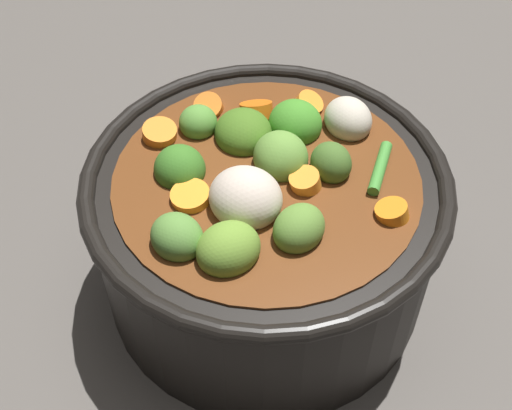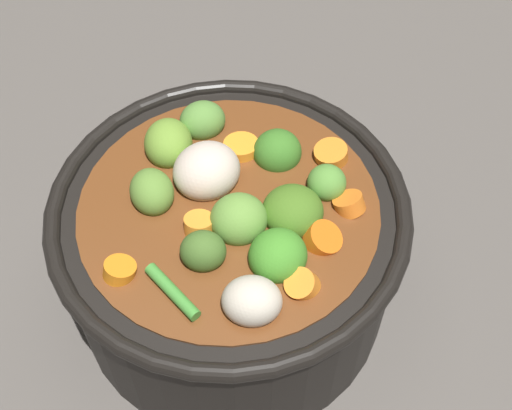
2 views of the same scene
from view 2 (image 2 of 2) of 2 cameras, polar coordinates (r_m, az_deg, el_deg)
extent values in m
plane|color=#514C47|center=(0.58, -1.91, -7.11)|extent=(1.10, 1.10, 0.00)
cylinder|color=black|center=(0.53, -2.08, -4.01)|extent=(0.24, 0.24, 0.11)
torus|color=black|center=(0.48, -2.27, -0.28)|extent=(0.26, 0.26, 0.01)
cylinder|color=brown|center=(0.52, -2.09, -3.72)|extent=(0.21, 0.21, 0.11)
ellipsoid|color=#446828|center=(0.45, -4.40, -3.83)|extent=(0.03, 0.03, 0.03)
ellipsoid|color=#58893A|center=(0.53, -4.45, 6.96)|extent=(0.05, 0.04, 0.03)
ellipsoid|color=#64953C|center=(0.46, -1.44, -1.21)|extent=(0.05, 0.05, 0.04)
ellipsoid|color=#428C28|center=(0.45, 1.82, -4.23)|extent=(0.05, 0.05, 0.04)
ellipsoid|color=olive|center=(0.51, -7.26, 5.06)|extent=(0.04, 0.05, 0.03)
ellipsoid|color=#3A7324|center=(0.51, 1.78, 4.39)|extent=(0.05, 0.05, 0.03)
ellipsoid|color=#467020|center=(0.47, 3.07, -0.41)|extent=(0.04, 0.04, 0.03)
ellipsoid|color=olive|center=(0.48, -8.66, 0.89)|extent=(0.04, 0.05, 0.03)
ellipsoid|color=#558E37|center=(0.49, 5.87, 1.85)|extent=(0.03, 0.03, 0.03)
cylinder|color=orange|center=(0.44, 3.86, -6.62)|extent=(0.03, 0.03, 0.02)
cylinder|color=orange|center=(0.48, 7.71, 0.06)|extent=(0.03, 0.03, 0.02)
cylinder|color=orange|center=(0.46, 5.54, -2.84)|extent=(0.03, 0.03, 0.02)
cylinder|color=orange|center=(0.47, -4.72, -1.83)|extent=(0.02, 0.02, 0.02)
cylinder|color=orange|center=(0.46, -11.21, -5.37)|extent=(0.03, 0.03, 0.02)
cylinder|color=orange|center=(0.51, 6.23, 4.09)|extent=(0.03, 0.03, 0.02)
cylinder|color=orange|center=(0.51, -1.37, 4.75)|extent=(0.03, 0.03, 0.01)
ellipsoid|color=beige|center=(0.49, -4.10, 2.82)|extent=(0.07, 0.07, 0.04)
ellipsoid|color=beige|center=(0.43, -0.34, -7.94)|extent=(0.04, 0.04, 0.03)
cylinder|color=#438F35|center=(0.44, -6.93, -7.12)|extent=(0.04, 0.04, 0.01)
camera|label=1|loc=(0.55, -43.65, 37.75)|focal=48.45mm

